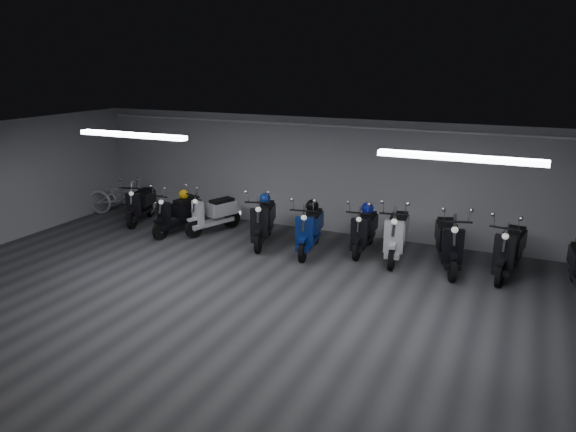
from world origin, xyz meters
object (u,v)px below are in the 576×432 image
at_px(scooter_0, 140,198).
at_px(helmet_1, 368,208).
at_px(bicycle, 121,192).
at_px(helmet_2, 265,199).
at_px(scooter_3, 263,214).
at_px(scooter_1, 177,207).
at_px(scooter_4, 310,222).
at_px(scooter_6, 397,227).
at_px(scooter_8, 510,242).
at_px(helmet_0, 312,206).
at_px(helmet_3, 184,194).
at_px(scooter_5, 364,224).
at_px(scooter_2, 213,207).
at_px(scooter_7, 449,234).

xyz_separation_m(scooter_0, helmet_1, (5.96, 0.45, 0.29)).
height_order(bicycle, helmet_2, bicycle).
relative_size(scooter_0, scooter_3, 0.92).
relative_size(scooter_1, scooter_4, 0.95).
xyz_separation_m(scooter_1, scooter_6, (5.30, 0.42, 0.07)).
relative_size(scooter_8, helmet_0, 6.73).
bearing_deg(helmet_3, helmet_2, 4.60).
height_order(scooter_6, scooter_8, scooter_6).
xyz_separation_m(scooter_4, scooter_5, (1.08, 0.52, -0.05)).
height_order(scooter_2, helmet_1, scooter_2).
bearing_deg(helmet_2, scooter_5, 4.04).
relative_size(scooter_1, scooter_8, 0.93).
bearing_deg(scooter_5, helmet_3, -178.01).
relative_size(scooter_5, scooter_6, 0.89).
bearing_deg(helmet_3, scooter_5, 4.31).
bearing_deg(helmet_1, scooter_7, -15.67).
relative_size(scooter_5, helmet_2, 6.64).
bearing_deg(scooter_4, scooter_8, -4.49).
xyz_separation_m(scooter_6, helmet_2, (-3.11, -0.01, 0.29)).
xyz_separation_m(scooter_3, scooter_6, (3.04, 0.26, 0.02)).
distance_m(scooter_8, helmet_2, 5.35).
xyz_separation_m(scooter_2, scooter_7, (5.63, -0.09, 0.09)).
distance_m(scooter_4, scooter_7, 2.94).
distance_m(scooter_4, scooter_6, 1.88).
height_order(scooter_3, helmet_0, scooter_3).
distance_m(scooter_7, helmet_3, 6.35).
relative_size(scooter_4, helmet_0, 6.55).
xyz_separation_m(scooter_3, helmet_0, (1.15, 0.15, 0.29)).
bearing_deg(scooter_3, scooter_5, -6.09).
bearing_deg(scooter_7, helmet_2, 162.06).
bearing_deg(scooter_1, bicycle, 171.95).
relative_size(scooter_1, helmet_2, 6.76).
distance_m(scooter_8, helmet_0, 4.13).
bearing_deg(scooter_0, scooter_5, -14.15).
relative_size(scooter_2, scooter_8, 0.91).
bearing_deg(scooter_7, scooter_6, 157.27).
xyz_separation_m(scooter_6, helmet_0, (-1.88, -0.11, 0.27)).
bearing_deg(scooter_3, helmet_1, -0.28).
relative_size(scooter_1, scooter_3, 0.93).
distance_m(scooter_0, scooter_4, 4.90).
height_order(scooter_5, helmet_0, scooter_5).
bearing_deg(scooter_5, scooter_7, -10.91).
bearing_deg(scooter_0, scooter_1, -30.83).
distance_m(bicycle, helmet_3, 2.48).
distance_m(scooter_2, scooter_3, 1.53).
distance_m(scooter_6, scooter_7, 1.10).
bearing_deg(helmet_2, scooter_7, -1.54).
relative_size(scooter_8, helmet_3, 8.10).
distance_m(scooter_0, helmet_2, 3.64).
relative_size(scooter_3, scooter_7, 0.96).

